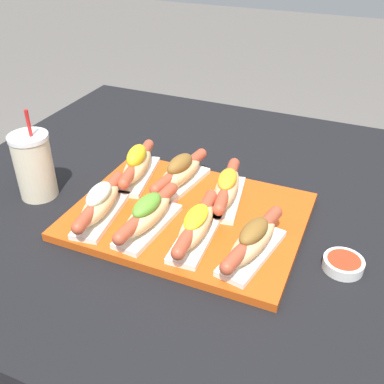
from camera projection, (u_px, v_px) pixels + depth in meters
patio_table at (218, 313)px, 1.23m from camera, size 1.35×1.10×0.74m
serving_tray at (188, 216)px, 0.96m from camera, size 0.48×0.37×0.02m
hot_dog_0 at (100, 203)px, 0.92m from camera, size 0.08×0.22×0.07m
hot_dog_1 at (148, 214)px, 0.89m from camera, size 0.07×0.22×0.07m
hot_dog_2 at (196, 226)px, 0.86m from camera, size 0.07×0.22×0.06m
hot_dog_3 at (253, 241)px, 0.82m from camera, size 0.09×0.21×0.07m
hot_dog_4 at (137, 165)px, 1.06m from camera, size 0.09×0.21×0.08m
hot_dog_5 at (180, 173)px, 1.03m from camera, size 0.09×0.22×0.08m
hot_dog_6 at (227, 188)px, 0.98m from camera, size 0.09×0.22×0.07m
sauce_bowl at (343, 264)px, 0.83m from camera, size 0.07×0.07×0.02m
drink_cup at (34, 166)px, 1.01m from camera, size 0.09×0.09×0.21m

